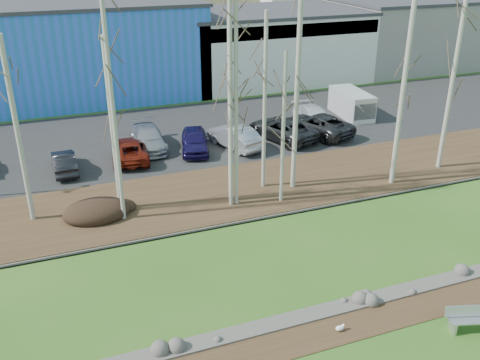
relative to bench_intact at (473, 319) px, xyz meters
name	(u,v)px	position (x,y,z in m)	size (l,w,h in m)	color
ground	(398,357)	(-3.44, -0.27, -0.48)	(200.00, 200.00, 0.00)	#2A5318
dirt_strip	(365,320)	(-3.44, 1.83, -0.47)	(80.00, 1.80, 0.03)	#382616
near_bank_rocks	(351,305)	(-3.44, 2.83, -0.48)	(80.00, 0.80, 0.50)	#47423D
river	(304,253)	(-3.44, 6.93, -0.48)	(80.00, 8.00, 0.90)	black
far_bank_rocks	(269,214)	(-3.44, 11.03, -0.48)	(80.00, 0.80, 0.46)	#47423D
far_bank	(247,189)	(-3.44, 14.23, -0.41)	(80.00, 7.00, 0.15)	#382616
parking_lot	(195,132)	(-3.44, 24.73, -0.41)	(80.00, 14.00, 0.14)	black
building_blue	(85,49)	(-9.44, 38.73, 3.67)	(20.40, 12.24, 8.30)	blue
building_white	(268,44)	(8.56, 38.72, 2.93)	(18.36, 12.24, 6.80)	silver
building_grey	(400,32)	(24.56, 38.73, 3.17)	(14.28, 12.24, 7.30)	gray
bench_intact	(473,319)	(0.00, 0.00, 0.00)	(2.01, 1.11, 0.97)	#B3B5B8
seagull	(340,328)	(-4.67, 1.64, -0.32)	(0.41, 0.19, 0.30)	gold
dirt_mound	(96,211)	(-12.00, 13.76, 0.00)	(3.44, 2.43, 0.67)	black
birch_0	(18,133)	(-15.11, 14.70, 4.34)	(0.25, 0.25, 9.34)	beige
birch_1	(113,113)	(-10.71, 13.08, 5.30)	(0.21, 0.21, 11.28)	beige
birch_2	(113,127)	(-10.66, 14.30, 4.21)	(0.29, 0.29, 9.09)	beige
birch_3	(230,109)	(-4.99, 12.59, 5.05)	(0.21, 0.21, 10.77)	beige
birch_4	(230,116)	(-4.84, 13.04, 4.53)	(0.25, 0.25, 9.72)	beige
birch_5	(265,104)	(-2.44, 14.13, 4.60)	(0.22, 0.22, 9.86)	beige
birch_6	(283,130)	(-2.27, 12.06, 3.77)	(0.21, 0.21, 8.20)	beige
birch_7	(297,93)	(-0.86, 13.45, 5.23)	(0.27, 0.27, 11.12)	beige
birch_8	(402,97)	(4.85, 11.87, 4.83)	(0.28, 0.28, 10.33)	beige
birch_9	(453,77)	(9.03, 12.80, 5.39)	(0.27, 0.27, 11.45)	beige
birch_10	(236,108)	(-4.68, 12.59, 5.05)	(0.21, 0.21, 10.77)	beige
car_1	(64,162)	(-13.08, 20.42, 0.29)	(1.34, 3.85, 1.27)	black
car_2	(130,149)	(-8.92, 20.99, 0.34)	(2.26, 4.90, 1.36)	maroon
car_3	(148,138)	(-7.39, 22.53, 0.38)	(2.04, 5.01, 1.45)	gray
car_4	(195,141)	(-4.59, 20.88, 0.40)	(1.77, 4.39, 1.49)	#181143
car_5	(235,137)	(-1.80, 20.60, 0.43)	(1.63, 4.67, 1.54)	#B0B0B2
car_6	(282,129)	(1.94, 20.94, 0.43)	(2.57, 5.57, 1.55)	#272729
car_7	(314,117)	(5.45, 22.76, 0.37)	(2.01, 4.94, 1.43)	white
car_8	(318,124)	(4.83, 20.94, 0.43)	(2.57, 5.57, 1.55)	#272729
van_white	(353,104)	(9.42, 23.70, 0.67)	(2.32, 4.79, 2.03)	silver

